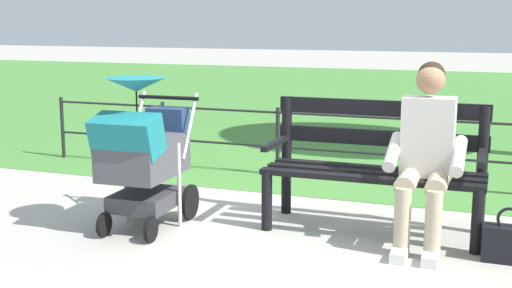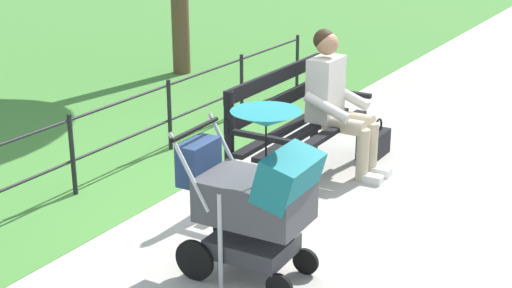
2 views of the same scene
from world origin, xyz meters
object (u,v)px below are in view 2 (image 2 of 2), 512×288
at_px(stroller, 256,193).
at_px(handbag, 378,143).
at_px(park_bench, 293,122).
at_px(person_on_bench, 336,98).

height_order(stroller, handbag, stroller).
distance_m(stroller, handbag, 2.62).
relative_size(park_bench, handbag, 4.33).
bearing_deg(person_on_bench, handbag, 161.97).
height_order(park_bench, handbag, park_bench).
bearing_deg(handbag, park_bench, -23.20).
relative_size(park_bench, person_on_bench, 1.26).
xyz_separation_m(park_bench, person_on_bench, (-0.38, 0.22, 0.15)).
xyz_separation_m(park_bench, handbag, (-0.95, 0.41, -0.40)).
xyz_separation_m(stroller, handbag, (-2.57, -0.20, -0.47)).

